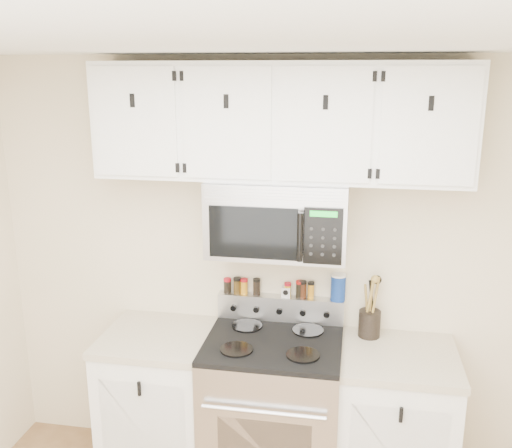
% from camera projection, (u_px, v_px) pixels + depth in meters
% --- Properties ---
extents(back_wall, '(3.50, 0.01, 2.50)m').
position_uv_depth(back_wall, '(282.00, 271.00, 3.42)').
color(back_wall, beige).
rests_on(back_wall, floor).
extents(ceiling, '(3.50, 3.50, 0.01)m').
position_uv_depth(ceiling, '(196.00, 37.00, 1.43)').
color(ceiling, white).
rests_on(ceiling, back_wall).
extents(range, '(0.76, 0.65, 1.10)m').
position_uv_depth(range, '(273.00, 413.00, 3.32)').
color(range, '#B7B7BA').
rests_on(range, floor).
extents(base_cabinet_left, '(0.64, 0.62, 0.92)m').
position_uv_depth(base_cabinet_left, '(161.00, 403.00, 3.46)').
color(base_cabinet_left, white).
rests_on(base_cabinet_left, floor).
extents(base_cabinet_right, '(0.64, 0.62, 0.92)m').
position_uv_depth(base_cabinet_right, '(394.00, 427.00, 3.23)').
color(base_cabinet_right, white).
rests_on(base_cabinet_right, floor).
extents(microwave, '(0.76, 0.44, 0.42)m').
position_uv_depth(microwave, '(278.00, 217.00, 3.14)').
color(microwave, '#9E9EA3').
rests_on(microwave, back_wall).
extents(upper_cabinets, '(2.00, 0.35, 0.62)m').
position_uv_depth(upper_cabinets, '(280.00, 121.00, 3.03)').
color(upper_cabinets, white).
rests_on(upper_cabinets, back_wall).
extents(utensil_crock, '(0.13, 0.13, 0.37)m').
position_uv_depth(utensil_crock, '(370.00, 321.00, 3.29)').
color(utensil_crock, black).
rests_on(utensil_crock, base_cabinet_right).
extents(kitchen_timer, '(0.05, 0.05, 0.06)m').
position_uv_depth(kitchen_timer, '(286.00, 292.00, 3.41)').
color(kitchen_timer, silver).
rests_on(kitchen_timer, range).
extents(salt_canister, '(0.09, 0.09, 0.16)m').
position_uv_depth(salt_canister, '(338.00, 287.00, 3.34)').
color(salt_canister, navy).
rests_on(salt_canister, range).
extents(spice_jar_0, '(0.05, 0.05, 0.09)m').
position_uv_depth(spice_jar_0, '(227.00, 285.00, 3.47)').
color(spice_jar_0, black).
rests_on(spice_jar_0, range).
extents(spice_jar_1, '(0.05, 0.05, 0.10)m').
position_uv_depth(spice_jar_1, '(237.00, 286.00, 3.46)').
color(spice_jar_1, '#3F2C0F').
rests_on(spice_jar_1, range).
extents(spice_jar_2, '(0.05, 0.05, 0.10)m').
position_uv_depth(spice_jar_2, '(244.00, 286.00, 3.45)').
color(spice_jar_2, orange).
rests_on(spice_jar_2, range).
extents(spice_jar_3, '(0.04, 0.04, 0.10)m').
position_uv_depth(spice_jar_3, '(257.00, 287.00, 3.43)').
color(spice_jar_3, black).
rests_on(spice_jar_3, range).
extents(spice_jar_4, '(0.04, 0.04, 0.09)m').
position_uv_depth(spice_jar_4, '(288.00, 290.00, 3.40)').
color(spice_jar_4, '#C49017').
rests_on(spice_jar_4, range).
extents(spice_jar_5, '(0.04, 0.04, 0.11)m').
position_uv_depth(spice_jar_5, '(300.00, 289.00, 3.39)').
color(spice_jar_5, black).
rests_on(spice_jar_5, range).
extents(spice_jar_6, '(0.04, 0.04, 0.11)m').
position_uv_depth(spice_jar_6, '(303.00, 289.00, 3.39)').
color(spice_jar_6, '#3E1D0F').
rests_on(spice_jar_6, range).
extents(spice_jar_7, '(0.04, 0.04, 0.10)m').
position_uv_depth(spice_jar_7, '(311.00, 290.00, 3.38)').
color(spice_jar_7, orange).
rests_on(spice_jar_7, range).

